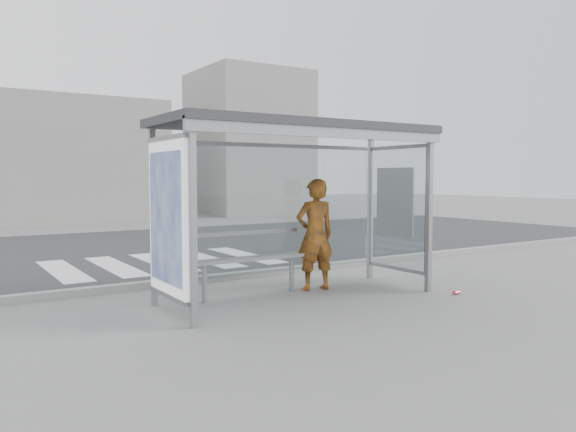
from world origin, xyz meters
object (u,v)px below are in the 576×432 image
object	(u,v)px
bench	(249,258)
soda_can	(456,293)
person	(315,235)
bus_shelter	(276,166)

from	to	relation	value
bench	soda_can	xyz separation A→B (m)	(2.78, -1.60, -0.56)
person	bus_shelter	bearing A→B (deg)	28.34
person	soda_can	size ratio (longest dim) A/B	15.15
soda_can	bench	bearing A→B (deg)	150.06
bench	soda_can	distance (m)	3.26
bus_shelter	person	distance (m)	1.47
bus_shelter	soda_can	distance (m)	3.43
bus_shelter	soda_can	size ratio (longest dim) A/B	35.88
bus_shelter	person	xyz separation A→B (m)	(0.94, 0.33, -1.09)
bus_shelter	soda_can	world-z (taller)	bus_shelter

